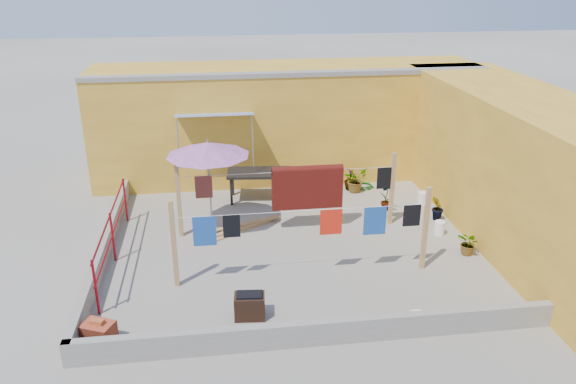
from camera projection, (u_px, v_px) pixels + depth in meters
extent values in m
plane|color=#9E998E|center=(293.00, 244.00, 12.63)|extent=(80.00, 80.00, 0.00)
cube|color=gold|center=(287.00, 121.00, 16.40)|extent=(11.00, 2.40, 3.20)
cube|color=gray|center=(292.00, 74.00, 14.85)|extent=(11.00, 0.35, 0.12)
cube|color=#2D51B2|center=(214.00, 115.00, 14.47)|extent=(2.00, 0.79, 0.22)
cylinder|color=gray|center=(178.00, 145.00, 14.26)|extent=(0.03, 0.30, 1.28)
cylinder|color=gray|center=(253.00, 142.00, 14.49)|extent=(0.03, 0.30, 1.28)
cube|color=gold|center=(520.00, 167.00, 12.68)|extent=(2.40, 9.00, 3.20)
cube|color=gray|center=(324.00, 332.00, 9.26)|extent=(8.30, 0.16, 0.44)
cube|color=gray|center=(105.00, 247.00, 12.04)|extent=(0.16, 7.30, 0.44)
cylinder|color=maroon|center=(96.00, 288.00, 9.92)|extent=(0.05, 0.05, 1.10)
cylinder|color=maroon|center=(113.00, 237.00, 11.76)|extent=(0.05, 0.05, 1.10)
cylinder|color=maroon|center=(125.00, 200.00, 13.59)|extent=(0.05, 0.05, 1.10)
cylinder|color=maroon|center=(110.00, 215.00, 11.57)|extent=(0.04, 4.20, 0.04)
cylinder|color=maroon|center=(112.00, 235.00, 11.74)|extent=(0.04, 4.20, 0.04)
cube|color=tan|center=(174.00, 244.00, 10.69)|extent=(0.09, 0.09, 1.80)
cube|color=tan|center=(425.00, 229.00, 11.32)|extent=(0.09, 0.09, 1.80)
cube|color=tan|center=(392.00, 189.00, 13.34)|extent=(0.09, 0.09, 1.80)
cube|color=tan|center=(179.00, 200.00, 12.71)|extent=(0.09, 0.09, 1.80)
cylinder|color=silver|center=(303.00, 211.00, 10.80)|extent=(5.00, 0.01, 0.01)
cylinder|color=silver|center=(288.00, 172.00, 12.82)|extent=(5.00, 0.01, 0.01)
cube|color=#440E0B|center=(307.00, 188.00, 13.04)|extent=(1.65, 0.22, 0.96)
cube|color=black|center=(385.00, 178.00, 13.21)|extent=(0.37, 0.02, 0.53)
cube|color=#5D2720|center=(204.00, 187.00, 12.68)|extent=(0.39, 0.02, 0.54)
cube|color=#1B4796|center=(205.00, 231.00, 10.67)|extent=(0.44, 0.02, 0.62)
cube|color=black|center=(232.00, 226.00, 10.71)|extent=(0.33, 0.02, 0.47)
cube|color=red|center=(331.00, 222.00, 10.97)|extent=(0.44, 0.02, 0.54)
cube|color=#1B4796|center=(375.00, 221.00, 11.09)|extent=(0.45, 0.02, 0.60)
cube|color=black|center=(412.00, 215.00, 11.16)|extent=(0.35, 0.02, 0.46)
cylinder|color=gray|center=(212.00, 230.00, 13.23)|extent=(0.34, 0.34, 0.06)
cylinder|color=gray|center=(210.00, 189.00, 12.83)|extent=(0.04, 0.04, 2.16)
cone|color=#C268AC|center=(208.00, 149.00, 12.46)|extent=(2.11, 2.11, 0.30)
cylinder|color=gray|center=(207.00, 142.00, 12.40)|extent=(0.04, 0.04, 0.09)
cube|color=black|center=(260.00, 173.00, 14.76)|extent=(1.77, 1.01, 0.06)
cube|color=black|center=(231.00, 192.00, 14.57)|extent=(0.06, 0.06, 0.74)
cube|color=black|center=(233.00, 182.00, 15.20)|extent=(0.06, 0.06, 0.74)
cube|color=black|center=(288.00, 191.00, 14.62)|extent=(0.06, 0.06, 0.74)
cube|color=black|center=(287.00, 182.00, 15.25)|extent=(0.06, 0.06, 0.74)
cube|color=#B04428|center=(99.00, 333.00, 9.30)|extent=(0.61, 0.54, 0.37)
cube|color=#AA5128|center=(97.00, 322.00, 9.22)|extent=(0.25, 0.19, 0.07)
cube|color=tan|center=(240.00, 231.00, 13.22)|extent=(1.54, 1.07, 0.04)
cube|color=tan|center=(243.00, 227.00, 13.32)|extent=(1.61, 0.95, 0.04)
cube|color=tan|center=(246.00, 223.00, 13.43)|extent=(1.70, 0.73, 0.04)
cube|color=black|center=(250.00, 306.00, 9.95)|extent=(0.57, 0.41, 0.45)
cube|color=black|center=(249.00, 295.00, 9.86)|extent=(0.47, 0.31, 0.04)
cylinder|color=white|center=(420.00, 320.00, 9.91)|extent=(0.48, 0.48, 0.06)
torus|color=white|center=(420.00, 318.00, 9.90)|extent=(0.51, 0.51, 0.05)
cylinder|color=white|center=(440.00, 228.00, 13.04)|extent=(0.24, 0.24, 0.33)
cylinder|color=white|center=(440.00, 221.00, 12.98)|extent=(0.07, 0.07, 0.05)
cylinder|color=white|center=(422.00, 198.00, 14.70)|extent=(0.24, 0.24, 0.33)
cylinder|color=white|center=(423.00, 192.00, 14.63)|extent=(0.07, 0.07, 0.05)
torus|color=#186E18|center=(364.00, 186.00, 15.87)|extent=(0.52, 0.52, 0.04)
torus|color=#186E18|center=(364.00, 185.00, 15.86)|extent=(0.44, 0.44, 0.04)
imported|color=#1D5217|center=(355.00, 180.00, 15.44)|extent=(0.83, 0.80, 0.70)
imported|color=#1D5217|center=(350.00, 179.00, 15.60)|extent=(0.36, 0.36, 0.62)
imported|color=#1D5217|center=(387.00, 196.00, 14.25)|extent=(0.49, 0.41, 0.78)
imported|color=#1D5217|center=(438.00, 208.00, 13.71)|extent=(0.39, 0.43, 0.64)
imported|color=#1D5217|center=(469.00, 244.00, 12.09)|extent=(0.57, 0.60, 0.53)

